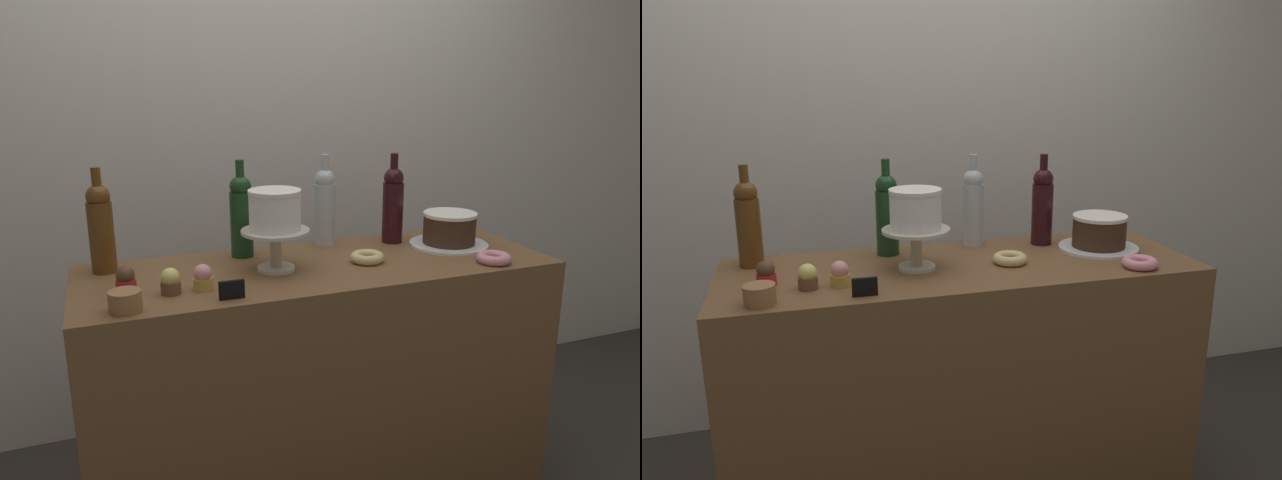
{
  "view_description": "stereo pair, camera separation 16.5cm",
  "coord_description": "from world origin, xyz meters",
  "views": [
    {
      "loc": [
        -0.65,
        -1.7,
        1.52
      ],
      "look_at": [
        0.0,
        0.0,
        1.03
      ],
      "focal_mm": 33.1,
      "sensor_mm": 36.0,
      "label": 1
    },
    {
      "loc": [
        -0.49,
        -1.75,
        1.52
      ],
      "look_at": [
        0.0,
        0.0,
        1.03
      ],
      "focal_mm": 33.1,
      "sensor_mm": 36.0,
      "label": 2
    }
  ],
  "objects": [
    {
      "name": "donut_pink",
      "position": [
        0.53,
        -0.19,
        0.96
      ],
      "size": [
        0.11,
        0.11,
        0.03
      ],
      "color": "pink",
      "rests_on": "display_counter"
    },
    {
      "name": "price_sign_chalkboard",
      "position": [
        -0.34,
        -0.21,
        0.97
      ],
      "size": [
        0.07,
        0.01,
        0.05
      ],
      "color": "black",
      "rests_on": "display_counter"
    },
    {
      "name": "donut_glazed",
      "position": [
        0.15,
        -0.04,
        0.96
      ],
      "size": [
        0.11,
        0.11,
        0.03
      ],
      "color": "#E0C17F",
      "rests_on": "display_counter"
    },
    {
      "name": "wine_bottle_clear",
      "position": [
        0.1,
        0.21,
        1.09
      ],
      "size": [
        0.08,
        0.08,
        0.33
      ],
      "color": "#B2BCC1",
      "rests_on": "display_counter"
    },
    {
      "name": "chocolate_round_cake",
      "position": [
        0.51,
        0.04,
        1.01
      ],
      "size": [
        0.19,
        0.19,
        0.11
      ],
      "color": "#3D2619",
      "rests_on": "silver_serving_platter"
    },
    {
      "name": "wine_bottle_green",
      "position": [
        -0.21,
        0.18,
        1.09
      ],
      "size": [
        0.08,
        0.08,
        0.33
      ],
      "color": "#193D1E",
      "rests_on": "display_counter"
    },
    {
      "name": "wine_bottle_dark_red",
      "position": [
        0.34,
        0.16,
        1.09
      ],
      "size": [
        0.08,
        0.08,
        0.33
      ],
      "color": "black",
      "rests_on": "display_counter"
    },
    {
      "name": "cupcake_chocolate",
      "position": [
        -0.6,
        -0.05,
        0.98
      ],
      "size": [
        0.06,
        0.06,
        0.07
      ],
      "color": "red",
      "rests_on": "display_counter"
    },
    {
      "name": "display_counter",
      "position": [
        0.0,
        0.0,
        0.47
      ],
      "size": [
        1.52,
        0.54,
        0.95
      ],
      "color": "brown",
      "rests_on": "ground_plane"
    },
    {
      "name": "cupcake_strawberry",
      "position": [
        -0.4,
        -0.11,
        0.98
      ],
      "size": [
        0.06,
        0.06,
        0.07
      ],
      "color": "gold",
      "rests_on": "display_counter"
    },
    {
      "name": "cookie_stack",
      "position": [
        -0.61,
        -0.2,
        0.98
      ],
      "size": [
        0.08,
        0.08,
        0.06
      ],
      "color": "olive",
      "rests_on": "display_counter"
    },
    {
      "name": "silver_serving_platter",
      "position": [
        0.51,
        0.04,
        0.95
      ],
      "size": [
        0.28,
        0.28,
        0.01
      ],
      "color": "white",
      "rests_on": "display_counter"
    },
    {
      "name": "cupcake_lemon",
      "position": [
        -0.49,
        -0.11,
        0.98
      ],
      "size": [
        0.06,
        0.06,
        0.07
      ],
      "color": "brown",
      "rests_on": "display_counter"
    },
    {
      "name": "cake_stand_pedestal",
      "position": [
        -0.15,
        -0.01,
        1.04
      ],
      "size": [
        0.21,
        0.21,
        0.13
      ],
      "color": "beige",
      "rests_on": "display_counter"
    },
    {
      "name": "back_wall",
      "position": [
        0.0,
        0.84,
        1.3
      ],
      "size": [
        6.0,
        0.05,
        2.6
      ],
      "color": "silver",
      "rests_on": "ground_plane"
    },
    {
      "name": "white_layer_cake",
      "position": [
        -0.15,
        -0.01,
        1.14
      ],
      "size": [
        0.16,
        0.16,
        0.12
      ],
      "color": "white",
      "rests_on": "cake_stand_pedestal"
    },
    {
      "name": "wine_bottle_amber",
      "position": [
        -0.65,
        0.16,
        1.09
      ],
      "size": [
        0.08,
        0.08,
        0.33
      ],
      "color": "#5B3814",
      "rests_on": "display_counter"
    }
  ]
}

